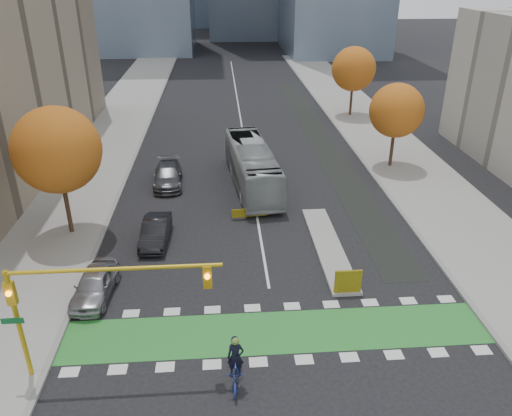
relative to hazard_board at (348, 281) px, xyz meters
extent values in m
plane|color=black|center=(-4.00, -4.20, -0.80)|extent=(300.00, 300.00, 0.00)
cube|color=gray|center=(-17.50, 15.80, -0.73)|extent=(7.00, 120.00, 0.15)
cube|color=gray|center=(9.50, 15.80, -0.73)|extent=(7.00, 120.00, 0.15)
cube|color=gray|center=(-14.00, 15.80, -0.73)|extent=(0.30, 120.00, 0.16)
cube|color=gray|center=(6.00, 15.80, -0.73)|extent=(0.30, 120.00, 0.16)
cube|color=#2A812E|center=(-4.00, -2.70, -0.79)|extent=(20.00, 3.00, 0.01)
cube|color=silver|center=(-4.00, 35.80, -0.80)|extent=(0.15, 70.00, 0.01)
cube|color=black|center=(3.50, 25.80, -0.80)|extent=(2.50, 50.00, 0.01)
cube|color=gray|center=(0.00, 4.80, -0.72)|extent=(1.60, 10.00, 0.16)
cube|color=yellow|center=(0.00, 0.00, 0.00)|extent=(1.40, 0.12, 1.30)
cylinder|color=#332114|center=(-16.00, 7.80, 1.82)|extent=(0.28, 0.28, 5.25)
sphere|color=#AD5615|center=(-16.00, 7.80, 4.83)|extent=(5.20, 5.20, 5.20)
cylinder|color=#332114|center=(8.00, 17.80, 1.47)|extent=(0.28, 0.28, 4.55)
sphere|color=#AD5615|center=(8.00, 17.80, 4.08)|extent=(4.40, 4.40, 4.40)
cylinder|color=#332114|center=(8.50, 33.80, 1.65)|extent=(0.28, 0.28, 4.90)
sphere|color=#AD5615|center=(8.50, 33.80, 4.45)|extent=(4.80, 4.80, 4.80)
cylinder|color=#BF9914|center=(-14.50, -4.70, 1.80)|extent=(0.20, 0.20, 5.20)
cylinder|color=#BF9914|center=(-10.50, -4.70, 4.30)|extent=(8.20, 0.16, 0.16)
cube|color=#BF9914|center=(-14.50, -4.70, 3.40)|extent=(0.35, 0.28, 1.00)
sphere|color=orange|center=(-14.50, -4.88, 3.50)|extent=(0.22, 0.22, 0.22)
cube|color=#BF9914|center=(-7.00, -4.70, 3.80)|extent=(0.35, 0.28, 1.00)
sphere|color=orange|center=(-7.00, -4.88, 3.90)|extent=(0.22, 0.22, 0.22)
cube|color=#0C5926|center=(-14.50, -5.10, 2.40)|extent=(0.85, 0.04, 0.25)
imported|color=navy|center=(-6.00, -5.79, -0.25)|extent=(0.85, 2.12, 1.09)
imported|color=black|center=(-6.00, -5.79, 0.67)|extent=(0.70, 0.48, 1.85)
sphere|color=#597F2D|center=(-6.00, -5.79, 1.44)|extent=(0.32, 0.32, 0.32)
imported|color=#959A9B|center=(-3.97, 14.67, 0.84)|extent=(3.91, 12.01, 3.29)
imported|color=#96969B|center=(-13.00, 0.80, -0.06)|extent=(2.09, 4.45, 1.47)
imported|color=black|center=(-10.50, 6.31, -0.08)|extent=(1.71, 4.44, 1.44)
imported|color=#4A4B4F|center=(-10.50, 15.35, -0.04)|extent=(2.36, 5.33, 1.52)
camera|label=1|loc=(-6.32, -21.01, 14.65)|focal=35.00mm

